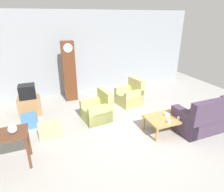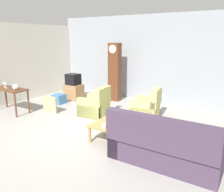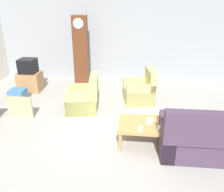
# 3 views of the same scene
# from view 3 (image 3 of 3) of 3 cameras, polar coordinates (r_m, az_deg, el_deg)

# --- Properties ---
(ground_plane) EXTENTS (10.40, 10.40, 0.00)m
(ground_plane) POSITION_cam_3_polar(r_m,az_deg,el_deg) (5.29, -0.63, -8.45)
(ground_plane) COLOR #999691
(garage_door_wall) EXTENTS (8.40, 0.16, 3.20)m
(garage_door_wall) POSITION_cam_3_polar(r_m,az_deg,el_deg) (8.17, 2.51, 14.94)
(garage_door_wall) COLOR gray
(garage_door_wall) RESTS_ON ground_plane
(couch_floral) EXTENTS (2.11, 0.91, 1.04)m
(couch_floral) POSITION_cam_3_polar(r_m,az_deg,el_deg) (4.78, 24.26, -9.55)
(couch_floral) COLOR #423347
(couch_floral) RESTS_ON ground_plane
(armchair_olive_near) EXTENTS (0.88, 0.86, 0.92)m
(armchair_olive_near) POSITION_cam_3_polar(r_m,az_deg,el_deg) (6.12, -6.75, -0.75)
(armchair_olive_near) COLOR #B7BC66
(armchair_olive_near) RESTS_ON ground_plane
(armchair_olive_far) EXTENTS (0.91, 0.89, 0.92)m
(armchair_olive_far) POSITION_cam_3_polar(r_m,az_deg,el_deg) (6.61, 6.81, 1.13)
(armchair_olive_far) COLOR tan
(armchair_olive_far) RESTS_ON ground_plane
(coffee_table_wood) EXTENTS (0.96, 0.76, 0.42)m
(coffee_table_wood) POSITION_cam_3_polar(r_m,az_deg,el_deg) (4.80, 7.39, -7.17)
(coffee_table_wood) COLOR #B27F47
(coffee_table_wood) RESTS_ON ground_plane
(grandfather_clock) EXTENTS (0.44, 0.30, 2.19)m
(grandfather_clock) POSITION_cam_3_polar(r_m,az_deg,el_deg) (7.70, -7.43, 10.47)
(grandfather_clock) COLOR #562D19
(grandfather_clock) RESTS_ON ground_plane
(tv_stand_cabinet) EXTENTS (0.68, 0.52, 0.58)m
(tv_stand_cabinet) POSITION_cam_3_polar(r_m,az_deg,el_deg) (7.74, -18.93, 3.24)
(tv_stand_cabinet) COLOR #997047
(tv_stand_cabinet) RESTS_ON ground_plane
(tv_crt) EXTENTS (0.48, 0.44, 0.42)m
(tv_crt) POSITION_cam_3_polar(r_m,az_deg,el_deg) (7.60, -19.42, 6.80)
(tv_crt) COLOR black
(tv_crt) RESTS_ON tv_stand_cabinet
(framed_picture_leaning) EXTENTS (0.60, 0.05, 0.54)m
(framed_picture_leaning) POSITION_cam_3_polar(r_m,az_deg,el_deg) (6.13, -21.02, -2.54)
(framed_picture_leaning) COLOR tan
(framed_picture_leaning) RESTS_ON ground_plane
(storage_box_blue) EXTENTS (0.41, 0.40, 0.35)m
(storage_box_blue) POSITION_cam_3_polar(r_m,az_deg,el_deg) (7.14, -21.49, 0.16)
(storage_box_blue) COLOR teal
(storage_box_blue) RESTS_ON ground_plane
(cup_white_porcelain) EXTENTS (0.09, 0.09, 0.08)m
(cup_white_porcelain) POSITION_cam_3_polar(r_m,az_deg,el_deg) (4.51, 6.83, -7.76)
(cup_white_porcelain) COLOR white
(cup_white_porcelain) RESTS_ON coffee_table_wood
(cup_blue_rimmed) EXTENTS (0.08, 0.08, 0.09)m
(cup_blue_rimmed) POSITION_cam_3_polar(r_m,az_deg,el_deg) (4.59, 11.26, -7.52)
(cup_blue_rimmed) COLOR silver
(cup_blue_rimmed) RESTS_ON coffee_table_wood
(bowl_white_stacked) EXTENTS (0.15, 0.15, 0.07)m
(bowl_white_stacked) POSITION_cam_3_polar(r_m,az_deg,el_deg) (4.81, 8.98, -5.91)
(bowl_white_stacked) COLOR white
(bowl_white_stacked) RESTS_ON coffee_table_wood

